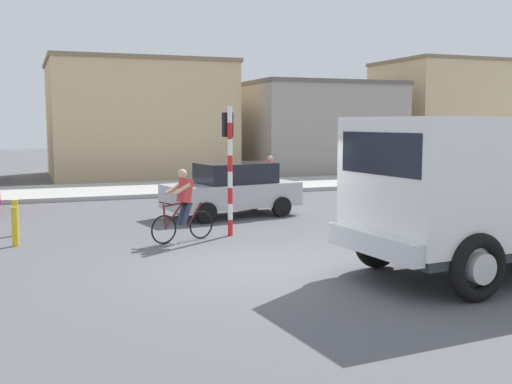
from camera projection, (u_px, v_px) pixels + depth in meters
name	position (u px, v px, depth m)	size (l,w,h in m)	color
ground_plane	(254.00, 270.00, 11.84)	(120.00, 120.00, 0.00)	#56565B
sidewalk_far	(130.00, 190.00, 25.22)	(80.00, 5.00, 0.16)	#ADADA8
truck_foreground	(493.00, 185.00, 11.37)	(5.60, 3.16, 2.90)	white
cyclist	(183.00, 205.00, 14.62)	(1.65, 0.70, 1.72)	black
traffic_light_pole	(229.00, 153.00, 15.29)	(0.24, 0.43, 3.20)	red
car_white_mid	(233.00, 189.00, 18.57)	(4.23, 2.36, 1.60)	#B7B7BC
pedestrian_near_kerb	(270.00, 177.00, 22.42)	(0.34, 0.22, 1.62)	#2D334C
bollard_near	(15.00, 227.00, 14.08)	(0.14, 0.14, 0.90)	gold
bollard_far	(15.00, 218.00, 15.38)	(0.14, 0.14, 0.90)	gold
building_mid_block	(138.00, 119.00, 32.90)	(9.20, 7.65, 5.98)	#D1B284
building_corner_right	(312.00, 128.00, 35.27)	(8.22, 7.84, 5.01)	#9E9389
building_set_back	(445.00, 115.00, 38.64)	(7.68, 6.44, 6.57)	#D1B284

